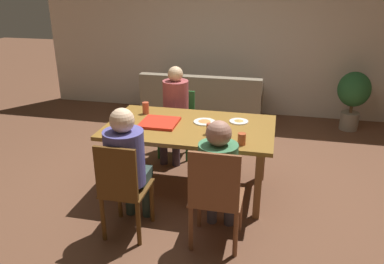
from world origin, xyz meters
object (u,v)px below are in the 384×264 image
at_px(plate_0, 205,121).
at_px(drinking_glass_1, 146,108).
at_px(person_0, 175,106).
at_px(pizza_box_0, 159,123).
at_px(chair_1, 123,188).
at_px(chair_2, 215,196).
at_px(person_2, 218,170).
at_px(drinking_glass_3, 242,139).
at_px(chair_0, 178,118).
at_px(drinking_glass_2, 123,119).
at_px(plate_1, 239,121).
at_px(dining_table, 190,132).
at_px(couch, 203,105).
at_px(person_1, 127,160).
at_px(potted_plant, 353,94).
at_px(drinking_glass_0, 209,129).

height_order(plate_0, drinking_glass_1, drinking_glass_1).
height_order(person_0, pizza_box_0, person_0).
height_order(chair_1, drinking_glass_1, chair_1).
relative_size(chair_2, plate_0, 4.02).
distance_m(person_2, drinking_glass_3, 0.47).
relative_size(chair_0, drinking_glass_1, 6.15).
bearing_deg(drinking_glass_1, drinking_glass_2, -107.71).
relative_size(chair_2, plate_1, 4.68).
xyz_separation_m(chair_0, plate_1, (0.89, -0.73, 0.30)).
distance_m(dining_table, drinking_glass_1, 0.67).
bearing_deg(chair_0, couch, 85.76).
xyz_separation_m(plate_0, drinking_glass_1, (-0.73, 0.14, 0.06)).
height_order(plate_1, drinking_glass_2, drinking_glass_2).
distance_m(chair_2, drinking_glass_1, 1.63).
xyz_separation_m(person_0, pizza_box_0, (0.06, -0.84, 0.08)).
bearing_deg(drinking_glass_2, plate_0, 15.98).
bearing_deg(chair_0, dining_table, -67.70).
bearing_deg(couch, person_2, -76.28).
xyz_separation_m(person_1, drinking_glass_2, (-0.32, 0.74, 0.11)).
relative_size(person_2, potted_plant, 1.26).
bearing_deg(chair_0, drinking_glass_3, -53.67).
distance_m(person_1, plate_1, 1.40).
xyz_separation_m(person_1, drinking_glass_3, (0.99, 0.46, 0.10)).
height_order(chair_2, drinking_glass_1, chair_2).
xyz_separation_m(pizza_box_0, potted_plant, (2.38, 2.40, -0.21)).
height_order(pizza_box_0, potted_plant, potted_plant).
bearing_deg(drinking_glass_0, drinking_glass_2, 175.36).
xyz_separation_m(chair_1, drinking_glass_0, (0.64, 0.79, 0.32)).
relative_size(drinking_glass_0, drinking_glass_1, 0.82).
bearing_deg(pizza_box_0, plate_1, 16.71).
height_order(chair_1, drinking_glass_3, chair_1).
xyz_separation_m(person_2, potted_plant, (1.60, 3.19, -0.11)).
distance_m(person_1, person_2, 0.84).
xyz_separation_m(plate_1, drinking_glass_2, (-1.22, -0.34, 0.05)).
bearing_deg(drinking_glass_2, dining_table, 9.18).
bearing_deg(drinking_glass_3, person_1, -154.86).
relative_size(dining_table, potted_plant, 1.94).
xyz_separation_m(chair_0, pizza_box_0, (0.06, -0.98, 0.30)).
bearing_deg(pizza_box_0, dining_table, 4.59).
xyz_separation_m(plate_0, couch, (-0.43, 2.09, -0.49)).
distance_m(chair_0, pizza_box_0, 1.03).
relative_size(pizza_box_0, drinking_glass_0, 3.46).
bearing_deg(drinking_glass_0, person_2, -72.48).
bearing_deg(person_1, chair_0, 90.00).
xyz_separation_m(person_0, potted_plant, (2.44, 1.57, -0.13)).
height_order(chair_1, couch, chair_1).
xyz_separation_m(dining_table, person_2, (0.44, -0.81, 0.00)).
xyz_separation_m(person_0, couch, (0.09, 1.41, -0.42)).
distance_m(pizza_box_0, couch, 2.30).
bearing_deg(drinking_glass_2, chair_2, -36.00).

